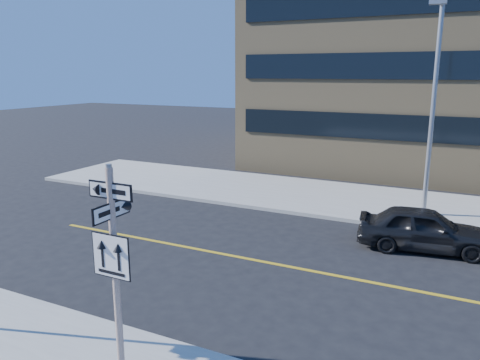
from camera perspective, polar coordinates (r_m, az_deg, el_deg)
The scene contains 5 objects.
ground at distance 11.46m, azimuth -5.68°, elevation -16.88°, with size 120.00×120.00×0.00m, color black.
sign_pole at distance 8.59m, azimuth -15.06°, elevation -9.82°, with size 0.92×0.92×4.06m.
parked_car_a at distance 16.47m, azimuth 21.53°, elevation -5.56°, with size 4.19×1.69×1.43m, color black.
streetlight_a at distance 19.21m, azimuth 22.52°, elevation 9.22°, with size 0.55×2.25×8.00m.
building_brick at distance 33.71m, azimuth 21.51°, elevation 17.78°, with size 18.00×18.00×18.00m, color #A2875A.
Camera 1 is at (5.35, -8.38, 5.70)m, focal length 35.00 mm.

